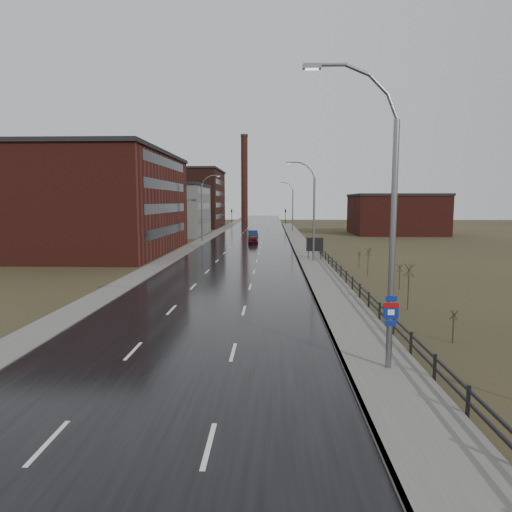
# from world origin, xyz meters

# --- Properties ---
(ground) EXTENTS (320.00, 320.00, 0.00)m
(ground) POSITION_xyz_m (0.00, 0.00, 0.00)
(ground) COLOR #2D2819
(ground) RESTS_ON ground
(road) EXTENTS (14.00, 300.00, 0.06)m
(road) POSITION_xyz_m (0.00, 60.00, 0.03)
(road) COLOR black
(road) RESTS_ON ground
(sidewalk_right) EXTENTS (3.20, 180.00, 0.18)m
(sidewalk_right) POSITION_xyz_m (8.60, 35.00, 0.09)
(sidewalk_right) COLOR #595651
(sidewalk_right) RESTS_ON ground
(curb_right) EXTENTS (0.16, 180.00, 0.18)m
(curb_right) POSITION_xyz_m (7.08, 35.00, 0.09)
(curb_right) COLOR slate
(curb_right) RESTS_ON ground
(sidewalk_left) EXTENTS (2.40, 260.00, 0.12)m
(sidewalk_left) POSITION_xyz_m (-8.20, 60.00, 0.06)
(sidewalk_left) COLOR #595651
(sidewalk_left) RESTS_ON ground
(warehouse_near) EXTENTS (22.44, 28.56, 13.50)m
(warehouse_near) POSITION_xyz_m (-20.99, 45.00, 6.76)
(warehouse_near) COLOR #471914
(warehouse_near) RESTS_ON ground
(warehouse_mid) EXTENTS (16.32, 20.40, 10.50)m
(warehouse_mid) POSITION_xyz_m (-17.99, 78.00, 5.26)
(warehouse_mid) COLOR slate
(warehouse_mid) RESTS_ON ground
(warehouse_far) EXTENTS (26.52, 24.48, 15.50)m
(warehouse_far) POSITION_xyz_m (-22.99, 108.00, 7.76)
(warehouse_far) COLOR #331611
(warehouse_far) RESTS_ON ground
(building_right) EXTENTS (18.36, 16.32, 8.50)m
(building_right) POSITION_xyz_m (30.30, 82.00, 4.26)
(building_right) COLOR #471914
(building_right) RESTS_ON ground
(smokestack) EXTENTS (2.70, 2.70, 30.70)m
(smokestack) POSITION_xyz_m (-6.00, 150.00, 15.50)
(smokestack) COLOR #331611
(smokestack) RESTS_ON ground
(streetlight_main) EXTENTS (3.91, 0.29, 12.11)m
(streetlight_main) POSITION_xyz_m (8.47, 2.00, 6.06)
(streetlight_main) COLOR slate
(streetlight_main) RESTS_ON ground
(streetlight_right_mid) EXTENTS (3.36, 0.28, 11.35)m
(streetlight_right_mid) POSITION_xyz_m (8.50, 36.00, 5.84)
(streetlight_right_mid) COLOR slate
(streetlight_right_mid) RESTS_ON ground
(streetlight_left) EXTENTS (3.36, 0.28, 11.35)m
(streetlight_left) POSITION_xyz_m (-7.70, 62.00, 5.84)
(streetlight_left) COLOR slate
(streetlight_left) RESTS_ON ground
(streetlight_right_far) EXTENTS (3.36, 0.28, 11.35)m
(streetlight_right_far) POSITION_xyz_m (8.50, 90.00, 5.84)
(streetlight_right_far) COLOR slate
(streetlight_right_far) RESTS_ON ground
(guardrail) EXTENTS (0.10, 53.05, 1.10)m
(guardrail) POSITION_xyz_m (10.30, 18.31, 0.71)
(guardrail) COLOR black
(guardrail) RESTS_ON ground
(shrub_b) EXTENTS (0.40, 0.42, 1.64)m
(shrub_b) POSITION_xyz_m (12.93, 5.95, 0.87)
(shrub_b) COLOR #382D23
(shrub_b) RESTS_ON ground
(shrub_c) EXTENTS (0.70, 0.74, 3.01)m
(shrub_c) POSITION_xyz_m (12.74, 12.80, 1.60)
(shrub_c) COLOR #382D23
(shrub_c) RESTS_ON ground
(shrub_d) EXTENTS (0.47, 0.50, 1.97)m
(shrub_d) POSITION_xyz_m (14.11, 19.74, 1.05)
(shrub_d) COLOR #382D23
(shrub_d) RESTS_ON ground
(shrub_e) EXTENTS (0.61, 0.64, 2.59)m
(shrub_e) POSITION_xyz_m (13.09, 26.77, 1.38)
(shrub_e) COLOR #382D23
(shrub_e) RESTS_ON ground
(shrub_f) EXTENTS (0.40, 0.42, 1.63)m
(shrub_f) POSITION_xyz_m (13.21, 31.81, 0.87)
(shrub_f) COLOR #382D23
(shrub_f) RESTS_ON ground
(billboard) EXTENTS (1.99, 0.17, 2.65)m
(billboard) POSITION_xyz_m (9.10, 37.73, 1.76)
(billboard) COLOR black
(billboard) RESTS_ON ground
(traffic_light_left) EXTENTS (0.58, 2.73, 5.30)m
(traffic_light_left) POSITION_xyz_m (-8.00, 120.00, 4.60)
(traffic_light_left) COLOR black
(traffic_light_left) RESTS_ON ground
(traffic_light_right) EXTENTS (0.58, 2.73, 5.30)m
(traffic_light_right) POSITION_xyz_m (8.00, 120.00, 4.60)
(traffic_light_right) COLOR black
(traffic_light_right) RESTS_ON ground
(car_near) EXTENTS (2.11, 4.99, 1.60)m
(car_near) POSITION_xyz_m (0.55, 66.74, 0.80)
(car_near) COLOR #0C1C3C
(car_near) RESTS_ON ground
(car_far) EXTENTS (1.68, 3.98, 1.34)m
(car_far) POSITION_xyz_m (0.97, 58.12, 0.67)
(car_far) COLOR #480C12
(car_far) RESTS_ON ground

